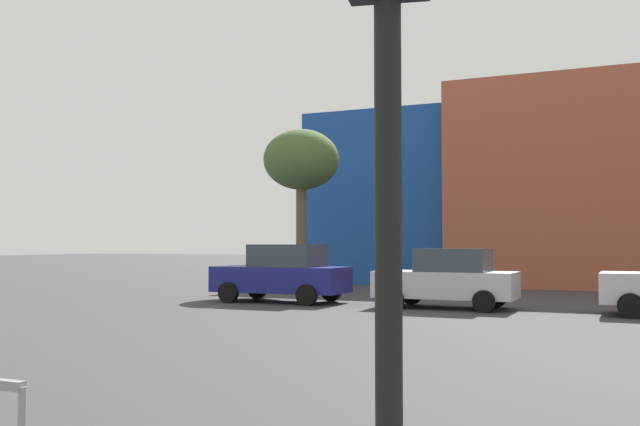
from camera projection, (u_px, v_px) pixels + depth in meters
The scene contains 4 objects.
parked_car_0 at pixel (282, 273), 23.10m from camera, with size 4.28×2.10×1.85m.
parked_car_1 at pixel (448, 278), 20.88m from camera, with size 4.01×1.97×1.74m.
traffic_light_near_left at pixel (387, 20), 3.14m from camera, with size 0.40×0.39×3.86m.
bare_tree_0 at pixel (301, 162), 28.47m from camera, with size 2.99×2.99×6.40m.
Camera 1 is at (-2.63, -11.43, 1.86)m, focal length 40.46 mm.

